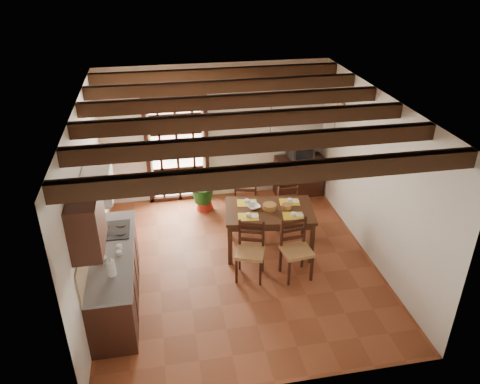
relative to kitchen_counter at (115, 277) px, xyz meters
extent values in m
plane|color=brown|center=(1.96, 0.60, -0.47)|extent=(5.00, 5.00, 0.00)
cube|color=silver|center=(1.96, 3.10, 0.93)|extent=(4.50, 0.02, 2.80)
cube|color=silver|center=(1.96, -1.90, 0.93)|extent=(4.50, 0.02, 2.80)
cube|color=silver|center=(-0.29, 0.60, 0.93)|extent=(0.02, 5.00, 2.80)
cube|color=silver|center=(4.21, 0.60, 0.93)|extent=(0.02, 5.00, 2.80)
cube|color=white|center=(1.96, 0.60, 2.33)|extent=(4.50, 5.00, 0.02)
cube|color=black|center=(1.96, -1.50, 2.22)|extent=(4.50, 0.14, 0.20)
cube|color=black|center=(1.96, -0.66, 2.22)|extent=(4.50, 0.14, 0.20)
cube|color=black|center=(1.96, 0.18, 2.22)|extent=(4.50, 0.14, 0.20)
cube|color=black|center=(1.96, 1.02, 2.22)|extent=(4.50, 0.14, 0.20)
cube|color=black|center=(1.96, 1.86, 2.22)|extent=(4.50, 0.14, 0.20)
cube|color=black|center=(1.96, 2.70, 2.22)|extent=(4.50, 0.14, 0.20)
cube|color=white|center=(1.16, 3.09, 0.63)|extent=(1.01, 0.02, 2.11)
cube|color=black|center=(1.16, 3.04, 1.77)|extent=(1.26, 0.10, 0.08)
cube|color=black|center=(0.57, 3.04, 0.63)|extent=(0.08, 0.10, 2.28)
cube|color=black|center=(1.75, 3.04, 0.63)|extent=(0.08, 0.10, 2.28)
cube|color=black|center=(1.16, 3.02, 0.63)|extent=(1.01, 0.03, 2.02)
cube|color=black|center=(0.01, 0.00, -0.03)|extent=(0.60, 2.20, 0.88)
cube|color=slate|center=(0.01, 0.00, 0.43)|extent=(0.64, 2.25, 0.04)
cube|color=tan|center=(-0.28, 0.00, 0.66)|extent=(0.02, 2.20, 0.50)
cube|color=black|center=(-0.12, -0.70, 1.38)|extent=(0.35, 0.80, 0.70)
cube|color=white|center=(-0.09, 0.55, 1.28)|extent=(0.38, 0.60, 0.50)
cube|color=silver|center=(-0.09, 0.55, 1.01)|extent=(0.32, 0.55, 0.04)
cube|color=black|center=(0.01, 0.55, 0.45)|extent=(0.50, 0.55, 0.02)
cylinder|color=white|center=(0.06, -0.55, 0.56)|extent=(0.11, 0.11, 0.24)
cylinder|color=silver|center=(-0.09, -0.25, 0.48)|extent=(0.14, 0.14, 0.10)
cube|color=#3A2013|center=(2.55, 0.93, 0.30)|extent=(1.60, 1.16, 0.05)
cube|color=#3A2013|center=(2.55, 0.93, 0.22)|extent=(1.44, 1.04, 0.11)
cube|color=#3A2013|center=(3.28, 1.24, -0.10)|extent=(0.08, 0.08, 0.75)
cube|color=#3A2013|center=(1.94, 1.44, -0.10)|extent=(0.08, 0.08, 0.75)
cube|color=#3A2013|center=(3.16, 0.43, -0.10)|extent=(0.08, 0.08, 0.75)
cube|color=#3A2013|center=(1.82, 0.62, -0.10)|extent=(0.08, 0.08, 0.75)
cube|color=#AF7D4A|center=(2.07, 0.22, 0.00)|extent=(0.55, 0.54, 0.05)
cube|color=black|center=(2.13, 0.39, 0.24)|extent=(0.43, 0.18, 0.48)
cube|color=black|center=(2.07, 0.22, -0.24)|extent=(0.53, 0.51, 0.47)
cube|color=#AF7D4A|center=(2.80, 0.11, 0.01)|extent=(0.50, 0.48, 0.05)
cube|color=black|center=(2.78, 0.30, 0.26)|extent=(0.45, 0.09, 0.50)
cube|color=black|center=(2.80, 0.11, -0.23)|extent=(0.48, 0.46, 0.48)
cube|color=#AF7D4A|center=(2.30, 1.75, -0.02)|extent=(0.49, 0.48, 0.05)
cube|color=black|center=(2.26, 1.58, 0.22)|extent=(0.43, 0.12, 0.47)
cube|color=black|center=(2.30, 1.75, -0.25)|extent=(0.47, 0.45, 0.46)
cube|color=#AF7D4A|center=(3.03, 1.64, -0.02)|extent=(0.45, 0.43, 0.05)
cube|color=black|center=(3.04, 1.47, 0.21)|extent=(0.43, 0.06, 0.47)
cube|color=black|center=(3.03, 1.64, -0.25)|extent=(0.43, 0.41, 0.46)
cube|color=yellow|center=(2.18, 0.70, 0.38)|extent=(0.34, 0.25, 0.01)
cube|color=yellow|center=(2.92, 0.70, 0.38)|extent=(0.34, 0.25, 0.01)
cube|color=yellow|center=(2.18, 1.16, 0.38)|extent=(0.34, 0.25, 0.01)
cube|color=yellow|center=(2.92, 1.16, 0.38)|extent=(0.34, 0.25, 0.01)
cylinder|color=olive|center=(2.55, 0.93, 0.43)|extent=(0.23, 0.23, 0.10)
imported|color=white|center=(2.29, 1.02, 0.36)|extent=(0.26, 0.26, 0.05)
cube|color=black|center=(3.66, 2.83, -0.05)|extent=(1.00, 0.46, 0.84)
cube|color=black|center=(3.66, 2.83, 0.56)|extent=(0.51, 0.47, 0.39)
cube|color=black|center=(3.66, 2.62, 0.56)|extent=(0.37, 0.06, 0.30)
cube|color=white|center=(3.46, 3.08, 1.28)|extent=(0.25, 0.03, 0.32)
cone|color=maroon|center=(1.61, 2.52, -0.36)|extent=(0.35, 0.35, 0.21)
imported|color=#144C19|center=(1.61, 2.52, 0.10)|extent=(2.00, 1.75, 2.09)
cube|color=black|center=(4.10, 2.20, 1.08)|extent=(0.20, 0.42, 0.03)
cube|color=black|center=(4.10, 2.03, 0.99)|extent=(0.18, 0.03, 0.18)
cube|color=black|center=(4.10, 2.37, 0.99)|extent=(0.18, 0.03, 0.18)
imported|color=#B2BFB2|center=(4.10, 2.20, 1.18)|extent=(0.15, 0.15, 0.15)
sphere|color=yellow|center=(4.10, 2.20, 1.39)|extent=(0.14, 0.14, 0.14)
cylinder|color=#144C19|center=(4.10, 2.20, 1.24)|extent=(0.01, 0.01, 0.28)
cube|color=brown|center=(4.18, 2.20, 1.58)|extent=(0.03, 0.32, 0.32)
cube|color=#C3B292|center=(4.17, 2.20, 1.58)|extent=(0.01, 0.26, 0.26)
cylinder|color=black|center=(2.55, 1.03, 1.98)|extent=(0.01, 0.01, 0.70)
cone|color=beige|center=(2.55, 1.03, 1.61)|extent=(0.36, 0.36, 0.14)
sphere|color=#FFD88C|center=(2.55, 1.03, 1.53)|extent=(0.09, 0.09, 0.09)
camera|label=1|loc=(0.81, -5.68, 4.32)|focal=35.00mm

